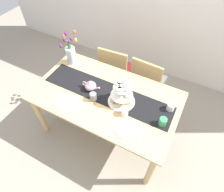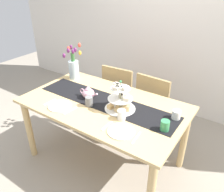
# 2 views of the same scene
# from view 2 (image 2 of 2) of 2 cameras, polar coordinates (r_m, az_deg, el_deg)

# --- Properties ---
(ground_plane) EXTENTS (8.00, 8.00, 0.00)m
(ground_plane) POSITION_cam_2_polar(r_m,az_deg,el_deg) (2.78, -1.88, -15.68)
(ground_plane) COLOR gray
(room_wall_rear) EXTENTS (6.00, 0.08, 2.60)m
(room_wall_rear) POSITION_cam_2_polar(r_m,az_deg,el_deg) (3.44, 14.11, 17.21)
(room_wall_rear) COLOR silver
(room_wall_rear) RESTS_ON ground_plane
(dining_table) EXTENTS (1.66, 0.96, 0.77)m
(dining_table) POSITION_cam_2_polar(r_m,az_deg,el_deg) (2.36, -2.14, -4.02)
(dining_table) COLOR tan
(dining_table) RESTS_ON ground_plane
(chair_left) EXTENTS (0.45, 0.45, 0.91)m
(chair_left) POSITION_cam_2_polar(r_m,az_deg,el_deg) (3.05, 2.24, 0.64)
(chair_left) COLOR #9C8254
(chair_left) RESTS_ON ground_plane
(chair_right) EXTENTS (0.44, 0.44, 0.91)m
(chair_right) POSITION_cam_2_polar(r_m,az_deg,el_deg) (2.85, 10.84, -2.07)
(chair_right) COLOR #9C8254
(chair_right) RESTS_ON ground_plane
(table_runner) EXTENTS (1.54, 0.34, 0.00)m
(table_runner) POSITION_cam_2_polar(r_m,az_deg,el_deg) (2.32, -1.73, -1.44)
(table_runner) COLOR black
(table_runner) RESTS_ON dining_table
(tiered_cake_stand) EXTENTS (0.30, 0.30, 0.30)m
(tiered_cake_stand) POSITION_cam_2_polar(r_m,az_deg,el_deg) (2.15, 2.22, -0.99)
(tiered_cake_stand) COLOR beige
(tiered_cake_stand) RESTS_ON table_runner
(teapot) EXTENTS (0.24, 0.13, 0.14)m
(teapot) POSITION_cam_2_polar(r_m,az_deg,el_deg) (2.38, -6.04, 0.79)
(teapot) COLOR #E5A8BC
(teapot) RESTS_ON table_runner
(tulip_vase) EXTENTS (0.17, 0.25, 0.43)m
(tulip_vase) POSITION_cam_2_polar(r_m,az_deg,el_deg) (2.83, -9.68, 7.35)
(tulip_vase) COLOR silver
(tulip_vase) RESTS_ON dining_table
(cream_jug) EXTENTS (0.08, 0.08, 0.08)m
(cream_jug) POSITION_cam_2_polar(r_m,az_deg,el_deg) (2.12, 15.91, -4.57)
(cream_jug) COLOR white
(cream_jug) RESTS_ON dining_table
(dinner_plate_left) EXTENTS (0.23, 0.23, 0.01)m
(dinner_plate_left) POSITION_cam_2_polar(r_m,az_deg,el_deg) (2.30, -13.06, -2.48)
(dinner_plate_left) COLOR white
(dinner_plate_left) RESTS_ON dining_table
(fork_left) EXTENTS (0.02, 0.15, 0.01)m
(fork_left) POSITION_cam_2_polar(r_m,az_deg,el_deg) (2.40, -15.46, -1.48)
(fork_left) COLOR silver
(fork_left) RESTS_ON dining_table
(knife_left) EXTENTS (0.03, 0.17, 0.01)m
(knife_left) POSITION_cam_2_polar(r_m,az_deg,el_deg) (2.21, -10.44, -3.65)
(knife_left) COLOR silver
(knife_left) RESTS_ON dining_table
(dinner_plate_right) EXTENTS (0.23, 0.23, 0.01)m
(dinner_plate_right) POSITION_cam_2_polar(r_m,az_deg,el_deg) (1.91, 2.29, -8.90)
(dinner_plate_right) COLOR white
(dinner_plate_right) RESTS_ON dining_table
(fork_right) EXTENTS (0.02, 0.15, 0.01)m
(fork_right) POSITION_cam_2_polar(r_m,az_deg,el_deg) (1.97, -1.31, -7.49)
(fork_right) COLOR silver
(fork_right) RESTS_ON dining_table
(knife_right) EXTENTS (0.03, 0.17, 0.01)m
(knife_right) POSITION_cam_2_polar(r_m,az_deg,el_deg) (1.85, 6.14, -10.45)
(knife_right) COLOR silver
(knife_right) RESTS_ON dining_table
(mug_grey) EXTENTS (0.08, 0.08, 0.09)m
(mug_grey) POSITION_cam_2_polar(r_m,az_deg,el_deg) (2.24, -5.82, -1.33)
(mug_grey) COLOR slate
(mug_grey) RESTS_ON table_runner
(mug_white_text) EXTENTS (0.08, 0.08, 0.09)m
(mug_white_text) POSITION_cam_2_polar(r_m,az_deg,el_deg) (2.03, 2.44, -4.74)
(mug_white_text) COLOR white
(mug_white_text) RESTS_ON dining_table
(mug_orange) EXTENTS (0.08, 0.08, 0.09)m
(mug_orange) POSITION_cam_2_polar(r_m,az_deg,el_deg) (1.95, 13.22, -7.29)
(mug_orange) COLOR #389356
(mug_orange) RESTS_ON dining_table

